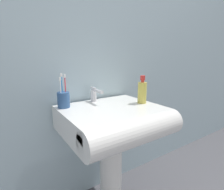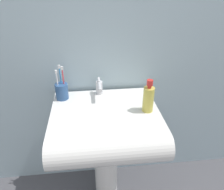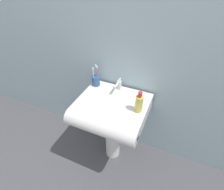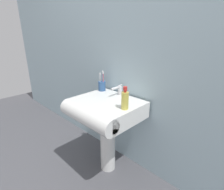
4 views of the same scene
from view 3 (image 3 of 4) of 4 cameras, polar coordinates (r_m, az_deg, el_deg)
The scene contains 7 objects.
ground_plane at distance 2.04m, azimuth 0.23°, elevation -18.22°, with size 6.00×6.00×0.00m, color #4C4C51.
wall_back at distance 1.47m, azimuth 4.92°, elevation 18.39°, with size 5.00×0.05×2.40m, color #9EB7C1.
sink_pedestal at distance 1.79m, azimuth 0.25°, elevation -12.92°, with size 0.15×0.15×0.60m, color white.
sink_basin at distance 1.48m, azimuth -0.57°, elevation -5.41°, with size 0.59×0.54×0.15m.
faucet at distance 1.57m, azimuth 2.16°, elevation 3.43°, with size 0.04×0.15×0.10m.
toothbrush_cup at distance 1.64m, azimuth -5.29°, elevation 4.80°, with size 0.07×0.07×0.21m.
soap_bottle at distance 1.35m, azimuth 8.80°, elevation -2.75°, with size 0.06×0.06×0.18m.
Camera 3 is at (0.45, -1.03, 1.70)m, focal length 28.00 mm.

